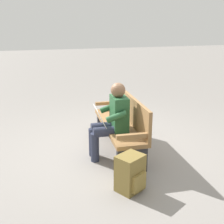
% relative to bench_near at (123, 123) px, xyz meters
% --- Properties ---
extents(ground_plane, '(40.00, 40.00, 0.00)m').
position_rel_bench_near_xyz_m(ground_plane, '(0.01, 0.07, -0.46)').
color(ground_plane, gray).
extents(bench_near, '(1.84, 0.66, 0.90)m').
position_rel_bench_near_xyz_m(bench_near, '(0.00, 0.00, 0.00)').
color(bench_near, olive).
rests_on(bench_near, ground).
extents(person_seated, '(0.60, 0.60, 1.18)m').
position_rel_bench_near_xyz_m(person_seated, '(-0.22, 0.26, 0.17)').
color(person_seated, '#23512D').
rests_on(person_seated, ground).
extents(backpack, '(0.39, 0.40, 0.48)m').
position_rel_bench_near_xyz_m(backpack, '(-1.20, 0.34, -0.22)').
color(backpack, brown).
rests_on(backpack, ground).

